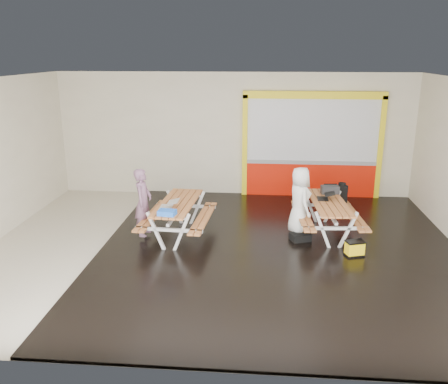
# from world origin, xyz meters

# --- Properties ---
(room) EXTENTS (10.02, 8.02, 3.52)m
(room) POSITION_xyz_m (0.00, 0.00, 1.75)
(room) COLOR beige
(room) RESTS_ON ground
(deck) EXTENTS (7.50, 7.98, 0.05)m
(deck) POSITION_xyz_m (1.25, 0.00, 0.03)
(deck) COLOR black
(deck) RESTS_ON room
(kiosk) EXTENTS (3.88, 0.16, 3.00)m
(kiosk) POSITION_xyz_m (2.20, 3.93, 1.44)
(kiosk) COLOR red
(kiosk) RESTS_ON room
(picnic_table_left) EXTENTS (1.55, 2.19, 0.84)m
(picnic_table_left) POSITION_xyz_m (-1.01, 0.57, 0.64)
(picnic_table_left) COLOR #B06733
(picnic_table_left) RESTS_ON deck
(picnic_table_right) EXTENTS (1.55, 2.16, 0.82)m
(picnic_table_right) POSITION_xyz_m (2.35, 0.97, 0.63)
(picnic_table_right) COLOR #B06733
(picnic_table_right) RESTS_ON deck
(person_left) EXTENTS (0.40, 0.57, 1.50)m
(person_left) POSITION_xyz_m (-1.73, 0.39, 0.87)
(person_left) COLOR #7F5671
(person_left) RESTS_ON deck
(person_right) EXTENTS (0.70, 0.86, 1.52)m
(person_right) POSITION_xyz_m (1.69, 0.86, 0.86)
(person_right) COLOR white
(person_right) RESTS_ON deck
(laptop_left) EXTENTS (0.41, 0.38, 0.17)m
(laptop_left) POSITION_xyz_m (-1.12, 0.17, 0.90)
(laptop_left) COLOR silver
(laptop_left) RESTS_ON picnic_table_left
(laptop_right) EXTENTS (0.39, 0.35, 0.16)m
(laptop_right) POSITION_xyz_m (2.28, 1.13, 0.87)
(laptop_right) COLOR black
(laptop_right) RESTS_ON picnic_table_right
(blue_pouch) EXTENTS (0.38, 0.29, 0.10)m
(blue_pouch) POSITION_xyz_m (-1.06, -0.29, 0.89)
(blue_pouch) COLOR blue
(blue_pouch) RESTS_ON picnic_table_left
(toolbox) EXTENTS (0.44, 0.26, 0.24)m
(toolbox) POSITION_xyz_m (2.44, 1.60, 0.91)
(toolbox) COLOR black
(toolbox) RESTS_ON picnic_table_right
(backpack) EXTENTS (0.30, 0.21, 0.47)m
(backpack) POSITION_xyz_m (2.78, 1.94, 0.75)
(backpack) COLOR black
(backpack) RESTS_ON picnic_table_right
(dark_case) EXTENTS (0.50, 0.44, 0.16)m
(dark_case) POSITION_xyz_m (1.72, 0.52, 0.13)
(dark_case) COLOR black
(dark_case) RESTS_ON deck
(fluke_bag) EXTENTS (0.42, 0.34, 0.32)m
(fluke_bag) POSITION_xyz_m (2.75, -0.20, 0.20)
(fluke_bag) COLOR black
(fluke_bag) RESTS_ON deck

